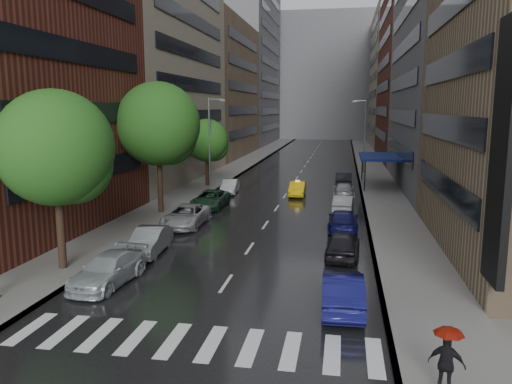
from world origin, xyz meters
TOP-DOWN VIEW (x-y plane):
  - ground at (0.00, 0.00)m, footprint 220.00×220.00m
  - road at (0.00, 50.00)m, footprint 14.00×140.00m
  - sidewalk_left at (-9.00, 50.00)m, footprint 4.00×140.00m
  - sidewalk_right at (9.00, 50.00)m, footprint 4.00×140.00m
  - crosswalk at (0.20, -2.00)m, footprint 13.15×2.80m
  - buildings_left at (-15.00, 58.79)m, footprint 8.00×108.00m
  - buildings_right at (15.00, 56.70)m, footprint 8.05×109.10m
  - building_far at (0.00, 118.00)m, footprint 40.00×14.00m
  - tree_near at (-8.60, 4.44)m, footprint 5.71×5.71m
  - tree_mid at (-8.60, 18.36)m, footprint 6.35×6.35m
  - tree_far at (-8.60, 31.92)m, footprint 4.41×4.41m
  - taxi at (1.14, 28.15)m, footprint 1.46×4.05m
  - parked_cars_left at (-5.40, 14.55)m, footprint 2.49×30.09m
  - parked_cars_right at (5.40, 17.91)m, footprint 2.05×37.00m
  - ped_red_umbrella at (8.33, -4.01)m, footprint 1.11×0.82m
  - street_lamp_left at (-7.72, 30.00)m, footprint 1.74×0.22m
  - street_lamp_right at (7.72, 45.00)m, footprint 1.74×0.22m
  - awning at (8.98, 35.00)m, footprint 4.00×8.00m

SIDE VIEW (x-z plane):
  - ground at x=0.00m, z-range 0.00..0.00m
  - road at x=0.00m, z-range 0.00..0.01m
  - crosswalk at x=0.20m, z-range 0.01..0.02m
  - sidewalk_left at x=-9.00m, z-range 0.00..0.15m
  - sidewalk_right at x=9.00m, z-range 0.00..0.15m
  - taxi at x=1.14m, z-range 0.00..1.33m
  - parked_cars_left at x=-5.40m, z-range -0.02..1.46m
  - parked_cars_right at x=5.40m, z-range -0.05..1.51m
  - ped_red_umbrella at x=8.33m, z-range 0.32..2.33m
  - awning at x=8.98m, z-range 1.57..4.70m
  - tree_far at x=-8.60m, z-range 1.29..8.32m
  - street_lamp_left at x=-7.72m, z-range 0.39..9.39m
  - street_lamp_right at x=7.72m, z-range 0.39..9.39m
  - tree_near at x=-8.60m, z-range 1.68..10.77m
  - tree_mid at x=-8.60m, z-range 1.87..11.99m
  - buildings_right at x=15.00m, z-range -2.97..33.03m
  - buildings_left at x=-15.00m, z-range -3.01..34.99m
  - building_far at x=0.00m, z-range 0.00..32.00m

